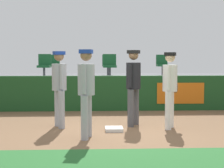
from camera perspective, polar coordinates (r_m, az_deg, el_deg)
ground_plane at (r=7.87m, az=0.48°, el=-7.87°), size 60.00×60.00×0.00m
first_base at (r=7.97m, az=0.33°, el=-7.42°), size 0.40×0.40×0.08m
player_fielder_home at (r=8.25m, az=9.52°, el=-0.11°), size 0.49×0.50×1.79m
player_runner_visitor at (r=8.35m, az=-8.65°, el=0.08°), size 0.45×0.48×1.82m
player_coach_visitor at (r=7.14m, az=-4.25°, el=-0.51°), size 0.41×0.50×1.83m
player_umpire at (r=8.46m, az=3.54°, el=0.30°), size 0.48×0.48×1.85m
field_wall at (r=11.00m, az=-0.37°, el=-1.51°), size 18.00×0.26×1.11m
bleacher_platform at (r=13.56m, az=-0.84°, el=-0.72°), size 18.00×4.80×0.97m
seat_back_center at (r=14.19m, az=-0.69°, el=3.37°), size 0.45×0.44×0.84m
seat_back_left at (r=14.28m, az=-9.56°, el=3.32°), size 0.47×0.44×0.84m
seat_back_right at (r=14.44m, az=8.26°, el=3.34°), size 0.47×0.44×0.84m
seat_front_center at (r=12.39m, az=-0.38°, el=3.25°), size 0.47×0.44×0.84m
seat_front_left at (r=12.51m, az=-11.06°, el=3.18°), size 0.45×0.44×0.84m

